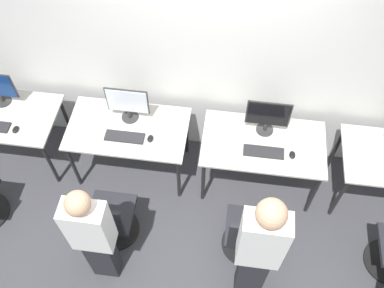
% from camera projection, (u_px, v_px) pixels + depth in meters
% --- Properties ---
extents(ground_plane, '(20.00, 20.00, 0.00)m').
position_uv_depth(ground_plane, '(190.00, 200.00, 4.77)').
color(ground_plane, '#3D3D42').
extents(wall_back, '(12.00, 0.05, 2.80)m').
position_uv_depth(wall_back, '(202.00, 56.00, 4.09)').
color(wall_back, silver).
rests_on(wall_back, ground_plane).
extents(desk_far_left, '(1.24, 0.71, 0.76)m').
position_uv_depth(desk_far_left, '(0.00, 118.00, 4.57)').
color(desk_far_left, '#BCB7AD').
rests_on(desk_far_left, ground_plane).
extents(mouse_far_left, '(0.06, 0.09, 0.03)m').
position_uv_depth(mouse_far_left, '(16.00, 129.00, 4.37)').
color(mouse_far_left, black).
rests_on(mouse_far_left, desk_far_left).
extents(desk_left, '(1.24, 0.71, 0.76)m').
position_uv_depth(desk_left, '(128.00, 133.00, 4.47)').
color(desk_left, '#BCB7AD').
rests_on(desk_left, ground_plane).
extents(monitor_left, '(0.43, 0.18, 0.43)m').
position_uv_depth(monitor_left, '(128.00, 103.00, 4.29)').
color(monitor_left, '#2D2D2D').
rests_on(monitor_left, desk_left).
extents(keyboard_left, '(0.40, 0.13, 0.02)m').
position_uv_depth(keyboard_left, '(125.00, 137.00, 4.33)').
color(keyboard_left, '#262628').
rests_on(keyboard_left, desk_left).
extents(mouse_left, '(0.06, 0.09, 0.03)m').
position_uv_depth(mouse_left, '(150.00, 139.00, 4.31)').
color(mouse_left, black).
rests_on(mouse_left, desk_left).
extents(office_chair_left, '(0.48, 0.48, 0.88)m').
position_uv_depth(office_chair_left, '(111.00, 220.00, 4.26)').
color(office_chair_left, black).
rests_on(office_chair_left, ground_plane).
extents(person_left, '(0.36, 0.20, 1.55)m').
position_uv_depth(person_left, '(93.00, 236.00, 3.65)').
color(person_left, '#232328').
rests_on(person_left, ground_plane).
extents(desk_right, '(1.24, 0.71, 0.76)m').
position_uv_depth(desk_right, '(263.00, 147.00, 4.36)').
color(desk_right, '#BCB7AD').
rests_on(desk_right, ground_plane).
extents(monitor_right, '(0.43, 0.18, 0.43)m').
position_uv_depth(monitor_right, '(268.00, 116.00, 4.20)').
color(monitor_right, '#2D2D2D').
rests_on(monitor_right, desk_right).
extents(keyboard_right, '(0.40, 0.13, 0.02)m').
position_uv_depth(keyboard_right, '(264.00, 152.00, 4.22)').
color(keyboard_right, '#262628').
rests_on(keyboard_right, desk_right).
extents(mouse_right, '(0.06, 0.09, 0.03)m').
position_uv_depth(mouse_right, '(292.00, 155.00, 4.20)').
color(mouse_right, black).
rests_on(mouse_right, desk_right).
extents(office_chair_right, '(0.48, 0.48, 0.88)m').
position_uv_depth(office_chair_right, '(248.00, 236.00, 4.16)').
color(office_chair_right, black).
rests_on(office_chair_right, ground_plane).
extents(person_right, '(0.36, 0.23, 1.74)m').
position_uv_depth(person_right, '(259.00, 250.00, 3.45)').
color(person_right, '#232328').
rests_on(person_right, ground_plane).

